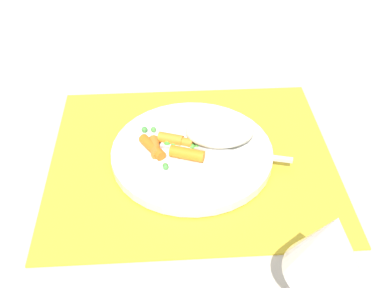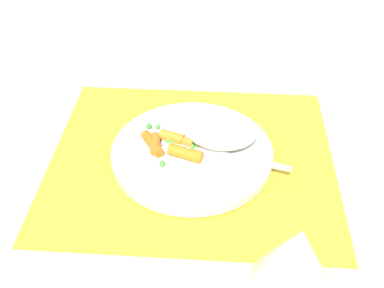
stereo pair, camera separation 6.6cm
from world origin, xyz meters
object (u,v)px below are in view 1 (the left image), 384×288
Objects in this scene: plate at (192,153)px; wine_glass at (328,250)px; fork at (212,150)px; carrot_portion at (170,146)px; rice_mound at (220,130)px.

wine_glass is (-0.11, 0.25, 0.10)m from plate.
plate is 0.03m from fork.
carrot_portion is 0.30m from wine_glass.
rice_mound reaches higher than fork.
wine_glass is at bearing 113.35° from plate.
fork is at bearing 165.58° from plate.
carrot_portion is at bearing 1.34° from plate.
rice_mound is at bearing -76.29° from wine_glass.
wine_glass is (-0.07, 0.27, 0.08)m from rice_mound.
plate is 0.29m from wine_glass.
wine_glass is at bearing 108.38° from fork.
carrot_portion is 0.06m from fork.
fork is (0.01, 0.03, -0.01)m from rice_mound.
carrot_portion reaches higher than plate.
plate is at bearing -66.65° from wine_glass.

